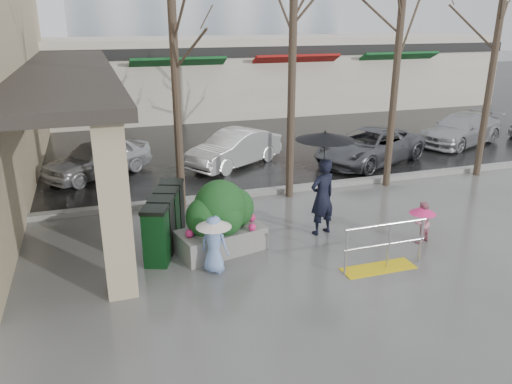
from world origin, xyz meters
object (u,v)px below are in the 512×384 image
tree_east (502,5)px  car_d (461,129)px  handrail (382,252)px  car_a (98,158)px  child_blue (214,239)px  car_b (234,148)px  tree_midwest (294,9)px  planter (221,218)px  tree_mideast (401,23)px  news_boxes (165,220)px  child_pink (422,219)px  car_c (370,146)px  woman (323,175)px  tree_west (172,14)px

tree_east → car_d: (2.36, 3.73, -4.75)m
handrail → car_a: 10.23m
handrail → tree_east: 9.60m
handrail → child_blue: child_blue is taller
handrail → car_b: size_ratio=0.50×
tree_midwest → planter: size_ratio=3.34×
child_blue → car_a: (-2.07, 7.68, -0.11)m
tree_mideast → tree_east: size_ratio=0.90×
tree_mideast → news_boxes: 8.72m
news_boxes → car_b: 6.78m
child_pink → car_c: car_c is taller
child_pink → planter: size_ratio=0.48×
tree_east → child_pink: bearing=-142.2°
car_c → car_d: bearing=81.3°
woman → car_c: woman is taller
tree_mideast → child_pink: 6.02m
news_boxes → child_blue: bearing=-42.7°
woman → planter: size_ratio=1.23×
handrail → tree_mideast: (3.14, 4.80, 4.48)m
car_a → tree_mideast: bearing=31.9°
planter → car_c: size_ratio=0.46×
tree_mideast → car_d: 8.14m
tree_west → planter: size_ratio=3.24×
child_blue → planter: (0.37, 0.91, 0.07)m
child_pink → car_d: car_d is taller
car_b → car_a: bearing=-125.0°
handrail → car_b: (-0.80, 8.42, 0.25)m
child_blue → news_boxes: (-0.78, 1.54, -0.09)m
tree_east → car_a: size_ratio=1.95×
tree_mideast → child_pink: size_ratio=6.49×
child_pink → tree_west: bearing=-60.2°
tree_mideast → car_b: (-3.94, 3.62, -4.23)m
tree_west → tree_mideast: bearing=0.0°
child_pink → child_blue: child_blue is taller
tree_east → news_boxes: 12.00m
tree_mideast → tree_east: bearing=-0.0°
car_a → car_b: size_ratio=0.97×
car_b → car_c: (4.72, -1.22, 0.00)m
tree_west → tree_mideast: (6.50, 0.00, -0.22)m
tree_east → planter: (-9.63, -2.91, -4.58)m
tree_east → car_c: 5.98m
child_blue → planter: size_ratio=0.59×
tree_west → planter: (0.37, -2.91, -4.28)m
tree_west → planter: bearing=-82.8°
handrail → car_c: 8.20m
tree_east → planter: 11.06m
woman → child_pink: 2.50m
handrail → tree_midwest: tree_midwest is taller
tree_west → car_a: bearing=118.3°
news_boxes → car_a: 6.28m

